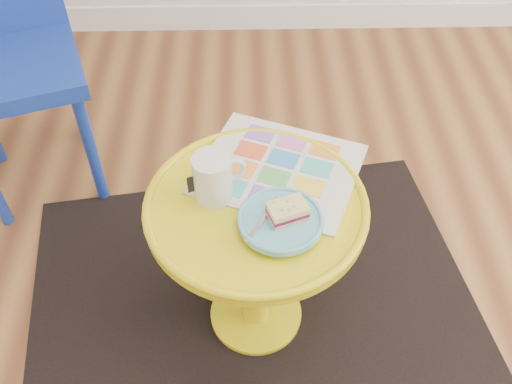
{
  "coord_description": "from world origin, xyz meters",
  "views": [
    {
      "loc": [
        -0.75,
        -0.46,
        1.47
      ],
      "look_at": [
        -0.73,
        0.41,
        0.53
      ],
      "focal_mm": 40.0,
      "sensor_mm": 36.0,
      "label": 1
    }
  ],
  "objects_px": {
    "side_table": "(256,241)",
    "chair": "(3,39)",
    "newspaper": "(279,169)",
    "plate": "(280,221)",
    "mug": "(214,177)"
  },
  "relations": [
    {
      "from": "side_table",
      "to": "mug",
      "type": "height_order",
      "value": "mug"
    },
    {
      "from": "side_table",
      "to": "mug",
      "type": "distance_m",
      "value": 0.22
    },
    {
      "from": "chair",
      "to": "plate",
      "type": "xyz_separation_m",
      "value": [
        0.8,
        -0.72,
        -0.01
      ]
    },
    {
      "from": "mug",
      "to": "plate",
      "type": "distance_m",
      "value": 0.18
    },
    {
      "from": "side_table",
      "to": "newspaper",
      "type": "distance_m",
      "value": 0.19
    },
    {
      "from": "newspaper",
      "to": "mug",
      "type": "distance_m",
      "value": 0.18
    },
    {
      "from": "chair",
      "to": "newspaper",
      "type": "distance_m",
      "value": 0.97
    },
    {
      "from": "newspaper",
      "to": "plate",
      "type": "height_order",
      "value": "plate"
    },
    {
      "from": "chair",
      "to": "plate",
      "type": "distance_m",
      "value": 1.08
    },
    {
      "from": "newspaper",
      "to": "plate",
      "type": "relative_size",
      "value": 1.96
    },
    {
      "from": "chair",
      "to": "mug",
      "type": "height_order",
      "value": "chair"
    },
    {
      "from": "newspaper",
      "to": "plate",
      "type": "xyz_separation_m",
      "value": [
        -0.01,
        -0.18,
        0.02
      ]
    },
    {
      "from": "side_table",
      "to": "chair",
      "type": "relative_size",
      "value": 0.57
    },
    {
      "from": "newspaper",
      "to": "mug",
      "type": "xyz_separation_m",
      "value": [
        -0.15,
        -0.08,
        0.06
      ]
    },
    {
      "from": "side_table",
      "to": "plate",
      "type": "bearing_deg",
      "value": -53.07
    }
  ]
}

